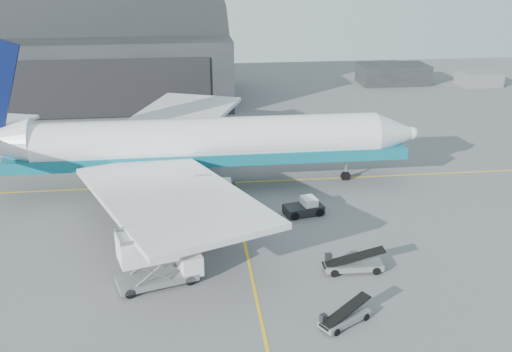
{
  "coord_description": "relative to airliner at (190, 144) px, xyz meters",
  "views": [
    {
      "loc": [
        -4.58,
        -42.62,
        25.21
      ],
      "look_at": [
        1.75,
        10.34,
        4.5
      ],
      "focal_mm": 40.0,
      "sensor_mm": 36.0,
      "label": 1
    }
  ],
  "objects": [
    {
      "name": "belt_loader_b",
      "position": [
        13.32,
        -20.67,
        -4.66
      ],
      "size": [
        5.3,
        1.94,
        2.02
      ],
      "rotation": [
        0.0,
        0.0,
        -0.02
      ],
      "color": "slate",
      "rests_on": "ground"
    },
    {
      "name": "distant_bldg_b",
      "position": [
        59.68,
        48.7,
        -5.28
      ],
      "size": [
        8.0,
        6.0,
        2.8
      ],
      "primitive_type": "cube",
      "color": "slate",
      "rests_on": "ground"
    },
    {
      "name": "catering_truck",
      "position": [
        -3.19,
        -20.9,
        -2.9
      ],
      "size": [
        7.28,
        4.33,
        4.71
      ],
      "rotation": [
        0.0,
        0.0,
        0.28
      ],
      "color": "slate",
      "rests_on": "ground"
    },
    {
      "name": "traffic_cone",
      "position": [
        0.65,
        -15.84,
        -5.0
      ],
      "size": [
        0.41,
        0.41,
        0.59
      ],
      "color": "#E53707",
      "rests_on": "ground"
    },
    {
      "name": "distant_bldg_a",
      "position": [
        42.68,
        52.7,
        -5.28
      ],
      "size": [
        14.0,
        8.0,
        4.0
      ],
      "primitive_type": "cube",
      "color": "black",
      "rests_on": "ground"
    },
    {
      "name": "pushback_tug",
      "position": [
        11.53,
        -8.9,
        -4.59
      ],
      "size": [
        4.32,
        3.03,
        1.83
      ],
      "rotation": [
        0.0,
        0.0,
        0.21
      ],
      "color": "black",
      "rests_on": "ground"
    },
    {
      "name": "airliner",
      "position": [
        0.0,
        0.0,
        0.0
      ],
      "size": [
        53.76,
        52.13,
        18.87
      ],
      "color": "white",
      "rests_on": "ground"
    },
    {
      "name": "ground",
      "position": [
        4.68,
        -19.3,
        -5.28
      ],
      "size": [
        200.0,
        200.0,
        0.0
      ],
      "primitive_type": "plane",
      "color": "#565659",
      "rests_on": "ground"
    },
    {
      "name": "taxi_lines",
      "position": [
        4.68,
        -6.63,
        -5.27
      ],
      "size": [
        80.0,
        42.12,
        0.02
      ],
      "color": "gold",
      "rests_on": "ground"
    },
    {
      "name": "belt_loader_a",
      "position": [
        10.67,
        -27.91,
        -4.76
      ],
      "size": [
        4.31,
        3.31,
        1.69
      ],
      "rotation": [
        0.0,
        0.0,
        0.53
      ],
      "color": "slate",
      "rests_on": "ground"
    },
    {
      "name": "hangar",
      "position": [
        -17.32,
        45.65,
        4.26
      ],
      "size": [
        50.0,
        28.3,
        28.0
      ],
      "color": "black",
      "rests_on": "ground"
    }
  ]
}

